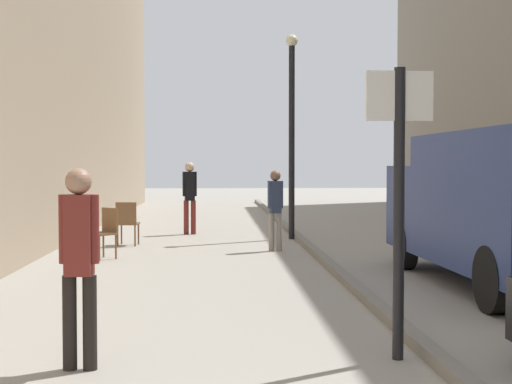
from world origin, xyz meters
TOP-DOWN VIEW (x-y plane):
  - ground_plane at (0.00, 12.00)m, footprint 80.00×80.00m
  - kerb_strip at (1.58, 12.00)m, footprint 0.16×40.00m
  - pedestrian_main_foreground at (-1.49, 4.09)m, footprint 0.34×0.22m
  - pedestrian_mid_block at (-0.98, 16.18)m, footprint 0.35×0.23m
  - pedestrian_far_crossing at (0.86, 12.54)m, footprint 0.32×0.22m
  - delivery_van at (3.79, 8.01)m, footprint 2.16×5.31m
  - street_sign_post at (1.29, 4.28)m, footprint 0.60×0.10m
  - lamp_post at (1.44, 14.89)m, footprint 0.28×0.28m
  - cafe_chair_near_window at (-2.23, 13.66)m, footprint 0.48×0.48m
  - cafe_chair_by_doorway at (-2.38, 11.51)m, footprint 0.62×0.62m

SIDE VIEW (x-z plane):
  - ground_plane at x=0.00m, z-range 0.00..0.00m
  - kerb_strip at x=1.58m, z-range 0.00..0.12m
  - cafe_chair_near_window at x=-2.23m, z-range 0.08..1.02m
  - cafe_chair_by_doorway at x=-2.38m, z-range 0.08..1.02m
  - pedestrian_far_crossing at x=0.86m, z-range 0.13..1.75m
  - pedestrian_main_foreground at x=-1.49m, z-range 0.13..1.85m
  - pedestrian_mid_block at x=-0.98m, z-range 0.14..1.94m
  - delivery_van at x=3.79m, z-range 0.09..2.28m
  - street_sign_post at x=1.29m, z-range 0.25..2.85m
  - lamp_post at x=1.44m, z-range 0.34..5.10m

